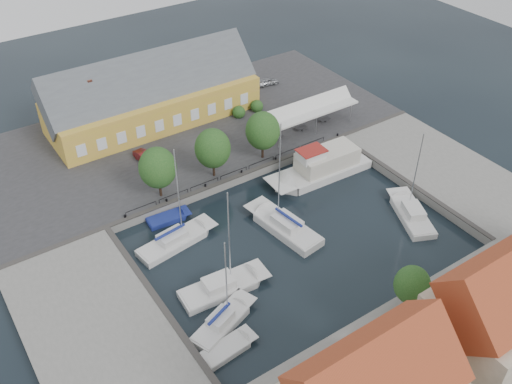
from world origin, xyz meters
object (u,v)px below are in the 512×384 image
(center_sailboat, at_px, (284,227))
(west_boat_c, at_px, (223,288))
(west_boat_a, at_px, (176,242))
(launch_nw, at_px, (168,219))
(trawler, at_px, (322,168))
(launch_sw, at_px, (228,350))
(west_boat_d, at_px, (223,323))
(tent_canopy, at_px, (308,110))
(car_red, at_px, (145,158))
(warehouse, at_px, (147,97))
(car_silver, at_px, (268,81))
(east_boat_c, at_px, (411,215))

(center_sailboat, distance_m, west_boat_c, 10.75)
(west_boat_a, height_order, launch_nw, west_boat_a)
(trawler, relative_size, west_boat_a, 1.15)
(trawler, xyz_separation_m, launch_sw, (-23.24, -15.80, -0.93))
(trawler, xyz_separation_m, west_boat_d, (-22.17, -13.22, -0.74))
(west_boat_d, bearing_deg, west_boat_a, 82.92)
(tent_canopy, height_order, launch_sw, tent_canopy)
(car_red, relative_size, west_boat_c, 0.32)
(car_red, distance_m, launch_nw, 10.71)
(trawler, relative_size, launch_nw, 2.77)
(tent_canopy, relative_size, car_red, 3.66)
(warehouse, relative_size, center_sailboat, 2.12)
(car_red, height_order, launch_nw, car_red)
(trawler, bearing_deg, tent_canopy, 63.29)
(car_silver, distance_m, launch_sw, 48.25)
(car_silver, height_order, west_boat_c, west_boat_c)
(tent_canopy, relative_size, launch_nw, 2.80)
(warehouse, xyz_separation_m, launch_sw, (-10.87, -38.07, -4.34))
(car_red, distance_m, launch_sw, 29.56)
(west_boat_d, bearing_deg, launch_nw, 80.77)
(east_boat_c, bearing_deg, launch_sw, -171.47)
(tent_canopy, bearing_deg, car_red, 167.68)
(car_red, relative_size, launch_sw, 0.71)
(car_red, bearing_deg, east_boat_c, -56.45)
(west_boat_c, height_order, launch_sw, west_boat_c)
(trawler, height_order, launch_sw, trawler)
(car_red, distance_m, west_boat_d, 26.82)
(west_boat_a, height_order, launch_sw, west_boat_a)
(center_sailboat, distance_m, launch_sw, 16.68)
(trawler, relative_size, east_boat_c, 1.27)
(car_red, bearing_deg, tent_canopy, -18.06)
(west_boat_d, bearing_deg, center_sailboat, 31.29)
(west_boat_c, relative_size, launch_nw, 2.41)
(trawler, bearing_deg, car_silver, 72.16)
(tent_canopy, relative_size, car_silver, 4.03)
(car_red, xyz_separation_m, west_boat_c, (-2.64, -22.67, -1.37))
(east_boat_c, distance_m, west_boat_c, 23.19)
(west_boat_d, relative_size, launch_nw, 2.02)
(west_boat_a, bearing_deg, tent_canopy, 21.11)
(warehouse, bearing_deg, west_boat_a, -109.49)
(car_silver, relative_size, west_boat_d, 0.34)
(west_boat_a, xyz_separation_m, launch_sw, (-2.57, -14.60, -0.18))
(warehouse, height_order, launch_sw, warehouse)
(tent_canopy, bearing_deg, west_boat_c, -143.43)
(warehouse, height_order, west_boat_a, west_boat_a)
(west_boat_a, relative_size, launch_sw, 2.23)
(tent_canopy, xyz_separation_m, east_boat_c, (-1.13, -20.26, -3.43))
(trawler, height_order, east_boat_c, east_boat_c)
(tent_canopy, height_order, car_red, tent_canopy)
(launch_nw, bearing_deg, east_boat_c, -32.81)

